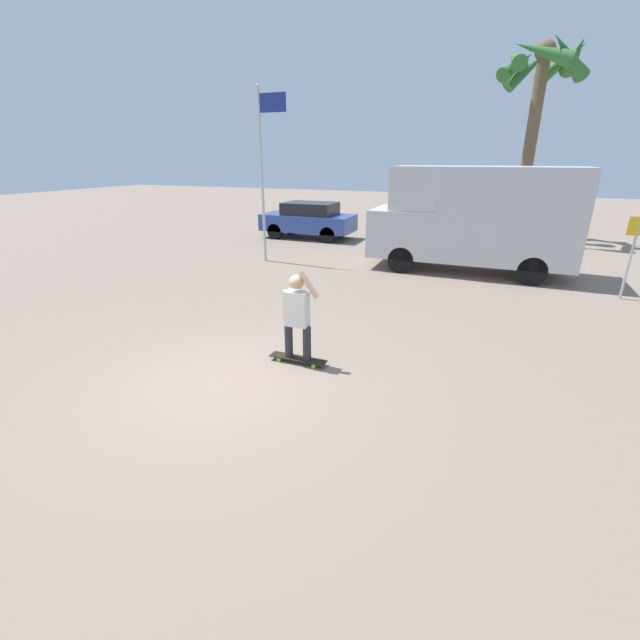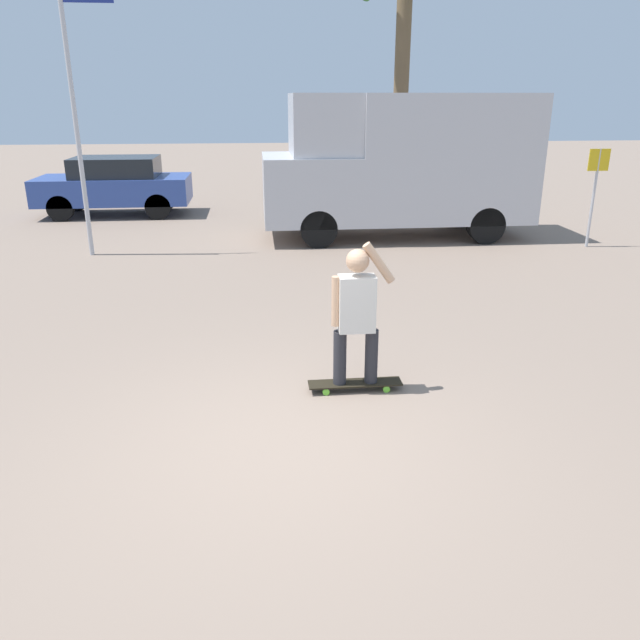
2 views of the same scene
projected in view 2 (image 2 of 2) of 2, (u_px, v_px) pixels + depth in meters
ground_plane at (280, 447)px, 5.70m from camera, size 80.00×80.00×0.00m
skateboard at (355, 384)px, 6.79m from camera, size 1.02×0.22×0.09m
person_skateboarder at (357, 309)px, 6.50m from camera, size 0.66×0.24×1.56m
camper_van at (403, 162)px, 13.77m from camera, size 5.90×2.11×3.10m
parked_car_blue at (115, 185)px, 16.65m from camera, size 3.96×1.79×1.53m
flagpole at (76, 91)px, 11.60m from camera, size 0.99×0.12×5.40m
street_sign at (595, 184)px, 12.88m from camera, size 0.44×0.06×2.03m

